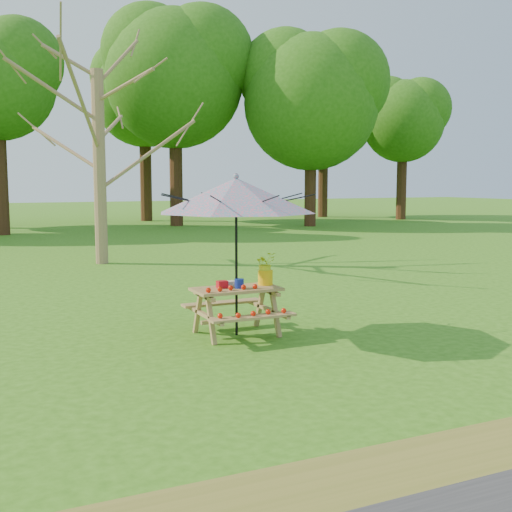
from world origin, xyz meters
name	(u,v)px	position (x,y,z in m)	size (l,w,h in m)	color
picnic_table	(237,312)	(4.80, 1.76, 0.33)	(1.20, 1.32, 0.67)	#9B7446
patio_umbrella	(236,196)	(4.80, 1.76, 1.95)	(2.41, 2.41, 2.25)	black
produce_bins	(232,284)	(4.74, 1.80, 0.72)	(0.34, 0.36, 0.13)	#B70E1A
tomatoes_row	(231,288)	(4.65, 1.58, 0.71)	(0.77, 0.13, 0.07)	red
flower_bucket	(265,267)	(5.27, 1.82, 0.92)	(0.31, 0.28, 0.47)	yellow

